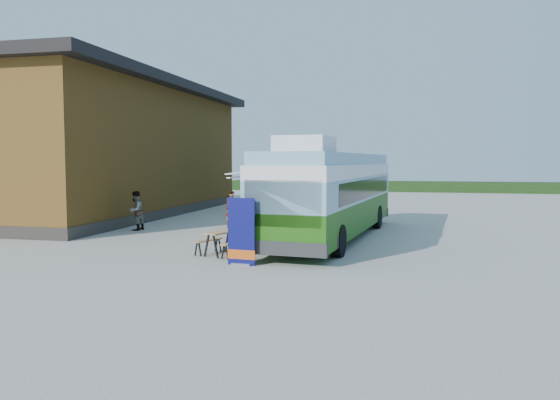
% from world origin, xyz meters
% --- Properties ---
extents(ground, '(100.00, 100.00, 0.00)m').
position_xyz_m(ground, '(0.00, 0.00, 0.00)').
color(ground, '#BCB7AD').
rests_on(ground, ground).
extents(barn, '(9.60, 21.20, 7.50)m').
position_xyz_m(barn, '(-10.50, 10.00, 3.59)').
color(barn, brown).
rests_on(barn, ground).
extents(hedge, '(40.00, 3.00, 1.00)m').
position_xyz_m(hedge, '(8.00, 38.00, 0.50)').
color(hedge, '#264419').
rests_on(hedge, ground).
extents(bus, '(3.89, 12.75, 3.86)m').
position_xyz_m(bus, '(3.23, 3.14, 1.84)').
color(bus, '#287613').
rests_on(bus, ground).
extents(awning, '(2.98, 4.37, 0.52)m').
position_xyz_m(awning, '(1.12, 2.87, 2.81)').
color(awning, white).
rests_on(awning, ground).
extents(banner, '(0.86, 0.24, 1.98)m').
position_xyz_m(banner, '(1.40, -3.08, 0.81)').
color(banner, '#0B0D57').
rests_on(banner, ground).
extents(picnic_table, '(1.69, 1.60, 0.78)m').
position_xyz_m(picnic_table, '(0.27, -1.62, 0.58)').
color(picnic_table, tan).
rests_on(picnic_table, ground).
extents(person_a, '(0.74, 0.71, 1.71)m').
position_xyz_m(person_a, '(-1.75, 5.54, 0.85)').
color(person_a, '#999999').
rests_on(person_a, ground).
extents(person_b, '(0.73, 0.90, 1.73)m').
position_xyz_m(person_b, '(-5.53, 3.58, 0.87)').
color(person_b, '#999999').
rests_on(person_b, ground).
extents(slurry_tanker, '(2.75, 6.88, 2.56)m').
position_xyz_m(slurry_tanker, '(-0.37, 14.40, 1.47)').
color(slurry_tanker, '#24981B').
rests_on(slurry_tanker, ground).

